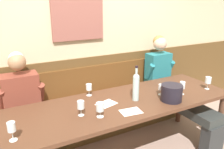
{
  "coord_description": "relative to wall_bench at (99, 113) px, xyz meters",
  "views": [
    {
      "loc": [
        -1.21,
        -1.8,
        1.8
      ],
      "look_at": [
        0.0,
        0.45,
        0.97
      ],
      "focal_mm": 36.16,
      "sensor_mm": 36.0,
      "label": 1
    }
  ],
  "objects": [
    {
      "name": "room_wall_back",
      "position": [
        -0.0,
        0.26,
        1.12
      ],
      "size": [
        6.8,
        0.12,
        2.8
      ],
      "color": "beige",
      "rests_on": "ground"
    },
    {
      "name": "wood_wainscot_panel",
      "position": [
        0.0,
        0.21,
        0.25
      ],
      "size": [
        6.8,
        0.03,
        1.06
      ],
      "primitive_type": "cube",
      "color": "brown",
      "rests_on": "ground"
    },
    {
      "name": "wall_bench",
      "position": [
        0.0,
        0.0,
        0.0
      ],
      "size": [
        2.85,
        0.42,
        0.94
      ],
      "color": "brown",
      "rests_on": "ground"
    },
    {
      "name": "dining_table",
      "position": [
        0.0,
        -0.68,
        0.4
      ],
      "size": [
        2.55,
        0.84,
        0.75
      ],
      "color": "#543221",
      "rests_on": "ground"
    },
    {
      "name": "person_center_left_seat",
      "position": [
        -0.99,
        -0.35,
        0.34
      ],
      "size": [
        0.5,
        1.28,
        1.28
      ],
      "color": "#2D3334",
      "rests_on": "ground"
    },
    {
      "name": "person_center_right_seat",
      "position": [
        1.01,
        -0.35,
        0.36
      ],
      "size": [
        0.47,
        1.27,
        1.32
      ],
      "color": "#2D3032",
      "rests_on": "ground"
    },
    {
      "name": "ice_bucket",
      "position": [
        0.46,
        -0.92,
        0.56
      ],
      "size": [
        0.23,
        0.23,
        0.18
      ],
      "primitive_type": "cylinder",
      "color": "black",
      "rests_on": "dining_table"
    },
    {
      "name": "wine_bottle_amber_mid",
      "position": [
        0.12,
        -0.72,
        0.64
      ],
      "size": [
        0.07,
        0.07,
        0.4
      ],
      "color": "#AAC5C3",
      "rests_on": "dining_table"
    },
    {
      "name": "wine_glass_center_front",
      "position": [
        0.46,
        -0.73,
        0.56
      ],
      "size": [
        0.07,
        0.07,
        0.13
      ],
      "color": "silver",
      "rests_on": "dining_table"
    },
    {
      "name": "wine_glass_mid_left",
      "position": [
        0.69,
        -0.84,
        0.57
      ],
      "size": [
        0.06,
        0.06,
        0.16
      ],
      "color": "silver",
      "rests_on": "dining_table"
    },
    {
      "name": "wine_glass_right_end",
      "position": [
        -0.55,
        -0.77,
        0.57
      ],
      "size": [
        0.07,
        0.07,
        0.15
      ],
      "color": "silver",
      "rests_on": "dining_table"
    },
    {
      "name": "wine_glass_center_rear",
      "position": [
        -1.17,
        -0.9,
        0.58
      ],
      "size": [
        0.06,
        0.06,
        0.16
      ],
      "color": "silver",
      "rests_on": "dining_table"
    },
    {
      "name": "wine_glass_left_end",
      "position": [
        -0.4,
        -0.88,
        0.56
      ],
      "size": [
        0.07,
        0.07,
        0.14
      ],
      "color": "silver",
      "rests_on": "dining_table"
    },
    {
      "name": "wine_glass_near_bucket",
      "position": [
        -0.29,
        -0.35,
        0.57
      ],
      "size": [
        0.07,
        0.07,
        0.14
      ],
      "color": "silver",
      "rests_on": "dining_table"
    },
    {
      "name": "wine_glass_mid_right",
      "position": [
        1.09,
        -0.87,
        0.58
      ],
      "size": [
        0.07,
        0.07,
        0.16
      ],
      "color": "silver",
      "rests_on": "dining_table"
    },
    {
      "name": "tasting_sheet_left_guest",
      "position": [
        -0.08,
        -0.93,
        0.47
      ],
      "size": [
        0.23,
        0.17,
        0.0
      ],
      "primitive_type": "cube",
      "rotation": [
        0.0,
        0.0,
        -0.12
      ],
      "color": "white",
      "rests_on": "dining_table"
    },
    {
      "name": "tasting_sheet_right_guest",
      "position": [
        -0.22,
        -0.65,
        0.47
      ],
      "size": [
        0.24,
        0.2,
        0.0
      ],
      "primitive_type": "cube",
      "rotation": [
        0.0,
        0.0,
        0.27
      ],
      "color": "white",
      "rests_on": "dining_table"
    }
  ]
}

